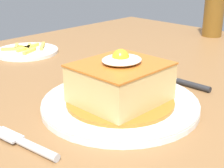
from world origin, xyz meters
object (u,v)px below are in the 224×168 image
object	(u,v)px
beer_bottle_amber_far	(215,5)
side_plate_fries	(27,51)
main_plate	(120,103)
knife	(183,82)
fork	(27,144)

from	to	relation	value
beer_bottle_amber_far	side_plate_fries	bearing A→B (deg)	154.59
beer_bottle_amber_far	main_plate	bearing A→B (deg)	-164.87
knife	main_plate	bearing A→B (deg)	174.57
knife	side_plate_fries	xyz separation A→B (m)	(-0.09, 0.44, -0.00)
beer_bottle_amber_far	side_plate_fries	size ratio (longest dim) A/B	1.56
fork	side_plate_fries	bearing A→B (deg)	57.59
knife	beer_bottle_amber_far	world-z (taller)	beer_bottle_amber_far
knife	beer_bottle_amber_far	xyz separation A→B (m)	(0.45, 0.19, 0.09)
beer_bottle_amber_far	side_plate_fries	xyz separation A→B (m)	(-0.54, 0.26, -0.09)
side_plate_fries	main_plate	bearing A→B (deg)	-101.06
main_plate	knife	distance (m)	0.17
side_plate_fries	fork	bearing A→B (deg)	-122.41
knife	side_plate_fries	size ratio (longest dim) A/B	0.97
fork	knife	xyz separation A→B (m)	(0.36, -0.02, 0.00)
fork	side_plate_fries	xyz separation A→B (m)	(0.27, 0.42, -0.00)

